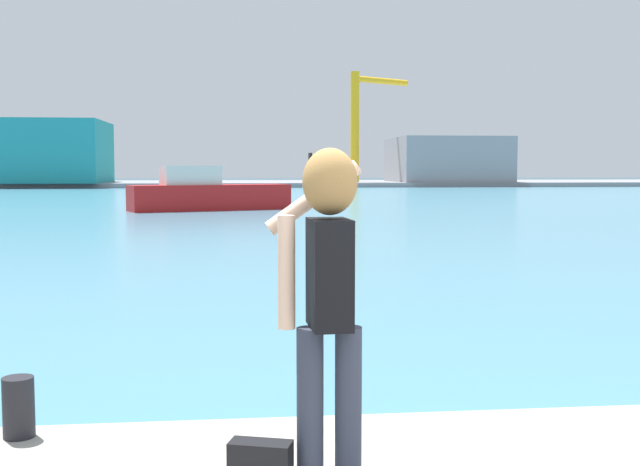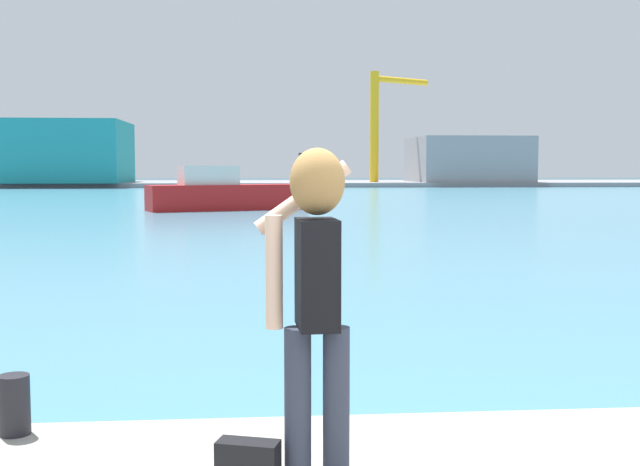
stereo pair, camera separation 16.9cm
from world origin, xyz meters
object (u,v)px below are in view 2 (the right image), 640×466
Objects in this scene: person_photographer at (315,280)px; harbor_bollard at (14,405)px; handbag at (248,464)px; boat_moored at (225,194)px; warehouse_right at (467,160)px; warehouse_left at (63,152)px; port_crane at (381,116)px.

harbor_bollard is (-1.79, 0.90, -0.88)m from person_photographer.
person_photographer is 5.44× the size of handbag.
boat_moored is 58.13m from warehouse_right.
person_photographer reaches higher than handbag.
warehouse_left is at bearing 11.40° from person_photographer.
warehouse_left is at bearing 103.64° from handbag.
port_crane reaches higher than warehouse_right.
port_crane is at bearing -173.52° from warehouse_right.
harbor_bollard is 35.82m from boat_moored.
warehouse_left reaches higher than person_photographer.
boat_moored is 53.87m from warehouse_left.
port_crane is (14.72, 87.17, 7.43)m from handbag.
warehouse_right reaches higher than boat_moored.
warehouse_left is (-19.64, 50.06, 3.04)m from boat_moored.
person_photographer is at bearing -105.72° from warehouse_right.
person_photographer is 1.01m from handbag.
harbor_bollard is 88.05m from port_crane.
person_photographer is at bearing -99.36° from port_crane.
warehouse_left is (-21.06, 86.81, 3.22)m from handbag.
handbag is 0.86× the size of harbor_bollard.
harbor_bollard is at bearing -109.17° from boat_moored.
harbor_bollard reaches higher than handbag.
harbor_bollard is at bearing -77.13° from warehouse_left.
warehouse_right is (26.64, 51.62, 2.25)m from boat_moored.
handbag is 1.71m from harbor_bollard.
harbor_bollard is 0.03× the size of warehouse_right.
warehouse_right is (24.87, 88.33, 1.48)m from person_photographer.
warehouse_right is at bearing 74.07° from handbag.
warehouse_left is at bearing 92.28° from boat_moored.
warehouse_right is at bearing -18.18° from person_photographer.
warehouse_left is at bearing -179.42° from port_crane.
boat_moored is at bearing -68.58° from warehouse_left.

